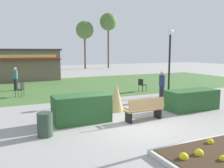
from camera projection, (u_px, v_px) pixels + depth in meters
name	position (u px, v px, depth m)	size (l,w,h in m)	color
ground_plane	(134.00, 125.00, 9.44)	(80.00, 80.00, 0.00)	#999691
lawn_patch	(63.00, 86.00, 19.76)	(36.00, 12.00, 0.01)	#446B33
flower_bed	(222.00, 154.00, 6.57)	(3.48, 2.09, 0.31)	beige
park_bench	(145.00, 109.00, 10.01)	(1.72, 0.59, 0.95)	tan
hedge_left	(81.00, 109.00, 9.81)	(2.25, 1.10, 1.11)	#28562B
hedge_right	(192.00, 100.00, 11.90)	(2.60, 1.10, 0.97)	#28562B
ornamental_grass_behind_left	(91.00, 108.00, 10.22)	(0.78, 0.78, 0.93)	tan
ornamental_grass_behind_right	(117.00, 97.00, 11.58)	(0.68, 0.68, 1.33)	tan
lamppost_mid	(170.00, 54.00, 15.46)	(0.36, 0.36, 4.22)	black
trash_bin	(45.00, 125.00, 8.18)	(0.52, 0.52, 0.81)	#2D4233
food_kiosk	(15.00, 64.00, 24.05)	(8.35, 4.96, 3.05)	#6B5B4C
cafe_chair_west	(21.00, 88.00, 15.21)	(0.60, 0.60, 0.89)	black
cafe_chair_east	(142.00, 84.00, 17.28)	(0.55, 0.55, 0.89)	black
person_strolling	(15.00, 79.00, 17.60)	(0.34, 0.34, 1.69)	#23232D
person_standing	(162.00, 86.00, 14.13)	(0.34, 0.34, 1.69)	#23232D
parked_car_west_slot	(0.00, 69.00, 30.69)	(4.25, 2.15, 1.20)	maroon
tree_left_bg	(85.00, 30.00, 38.26)	(2.80, 2.80, 7.51)	brown
tree_right_bg	(108.00, 22.00, 39.60)	(2.80, 2.80, 8.96)	brown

